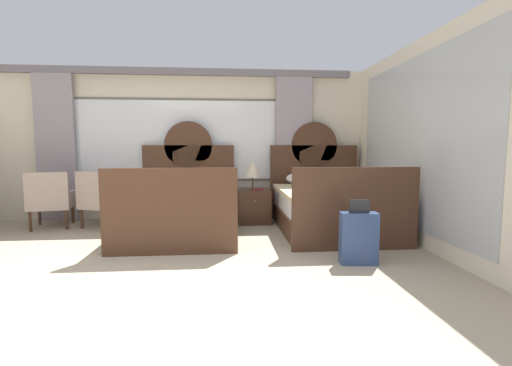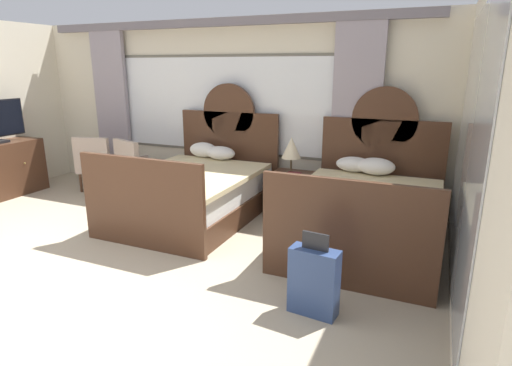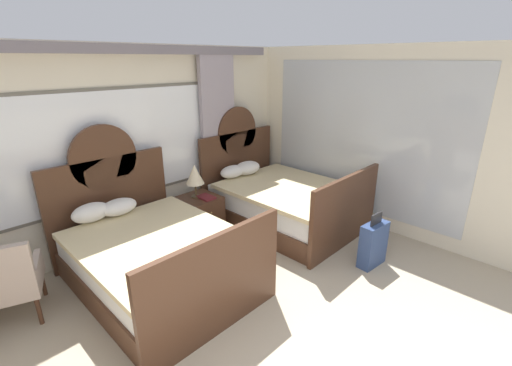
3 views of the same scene
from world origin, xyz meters
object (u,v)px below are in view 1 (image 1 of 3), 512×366
(nightstand_between_beds, at_px, (254,206))
(bed_near_mirror, at_px, (329,206))
(armchair_by_window_left, at_px, (101,198))
(bed_near_window, at_px, (182,208))
(table_lamp_on_nightstand, at_px, (253,169))
(suitcase_on_floor, at_px, (359,238))
(armchair_by_window_centre, at_px, (50,199))
(book_on_nightstand, at_px, (257,189))

(nightstand_between_beds, bearing_deg, bed_near_mirror, -30.13)
(armchair_by_window_left, bearing_deg, nightstand_between_beds, 4.17)
(bed_near_window, bearing_deg, table_lamp_on_nightstand, 31.81)
(bed_near_mirror, height_order, armchair_by_window_left, bed_near_mirror)
(bed_near_window, height_order, bed_near_mirror, same)
(armchair_by_window_left, distance_m, suitcase_on_floor, 4.07)
(armchair_by_window_left, bearing_deg, suitcase_on_floor, -31.25)
(table_lamp_on_nightstand, relative_size, suitcase_on_floor, 0.69)
(table_lamp_on_nightstand, bearing_deg, armchair_by_window_centre, -176.12)
(bed_near_mirror, bearing_deg, book_on_nightstand, 153.09)
(bed_near_mirror, bearing_deg, armchair_by_window_left, 172.48)
(bed_near_mirror, distance_m, table_lamp_on_nightstand, 1.45)
(armchair_by_window_centre, bearing_deg, bed_near_window, -12.60)
(nightstand_between_beds, height_order, suitcase_on_floor, suitcase_on_floor)
(armchair_by_window_left, bearing_deg, table_lamp_on_nightstand, 5.06)
(bed_near_window, height_order, suitcase_on_floor, bed_near_window)
(table_lamp_on_nightstand, distance_m, book_on_nightstand, 0.37)
(table_lamp_on_nightstand, height_order, book_on_nightstand, table_lamp_on_nightstand)
(nightstand_between_beds, distance_m, suitcase_on_floor, 2.50)
(nightstand_between_beds, xyz_separation_m, armchair_by_window_left, (-2.49, -0.18, 0.19))
(nightstand_between_beds, bearing_deg, armchair_by_window_centre, -176.79)
(bed_near_window, bearing_deg, armchair_by_window_centre, 167.40)
(bed_near_mirror, distance_m, armchair_by_window_centre, 4.44)
(suitcase_on_floor, bearing_deg, nightstand_between_beds, 113.38)
(armchair_by_window_left, height_order, armchair_by_window_centre, same)
(book_on_nightstand, bearing_deg, table_lamp_on_nightstand, 115.84)
(table_lamp_on_nightstand, bearing_deg, bed_near_window, -148.19)
(suitcase_on_floor, bearing_deg, bed_near_window, 142.63)
(table_lamp_on_nightstand, xyz_separation_m, suitcase_on_floor, (1.01, -2.33, -0.63))
(bed_near_window, relative_size, nightstand_between_beds, 3.84)
(bed_near_window, bearing_deg, suitcase_on_floor, -37.37)
(bed_near_window, height_order, nightstand_between_beds, bed_near_window)
(bed_near_mirror, distance_m, nightstand_between_beds, 1.32)
(book_on_nightstand, xyz_separation_m, armchair_by_window_left, (-2.54, -0.07, -0.11))
(book_on_nightstand, height_order, armchair_by_window_centre, armchair_by_window_centre)
(table_lamp_on_nightstand, relative_size, armchair_by_window_centre, 0.54)
(book_on_nightstand, distance_m, suitcase_on_floor, 2.39)
(armchair_by_window_left, bearing_deg, bed_near_mirror, -7.52)
(bed_near_window, relative_size, table_lamp_on_nightstand, 4.44)
(bed_near_window, relative_size, suitcase_on_floor, 3.06)
(bed_near_mirror, bearing_deg, armchair_by_window_centre, 173.86)
(armchair_by_window_centre, relative_size, suitcase_on_floor, 1.27)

